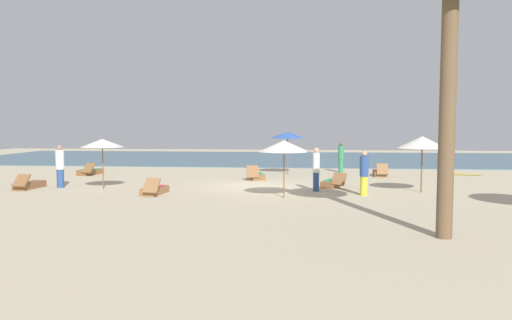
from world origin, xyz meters
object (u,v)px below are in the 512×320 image
Objects in this scene: umbrella_2 at (102,143)px; lounger_4 at (154,190)px; lounger_2 at (380,173)px; umbrella_0 at (284,146)px; person_0 at (60,166)px; person_1 at (316,169)px; surfboard at (460,174)px; lounger_5 at (257,176)px; umbrella_3 at (422,142)px; lounger_1 at (29,185)px; person_3 at (364,173)px; person_2 at (341,157)px; umbrella_1 at (288,135)px; lounger_0 at (333,183)px; lounger_3 at (90,171)px.

umbrella_2 is 1.23× the size of lounger_4.
umbrella_2 is at bearing -153.08° from lounger_2.
person_0 is at bearing 168.24° from umbrella_0.
person_1 is (6.37, 1.49, 0.76)m from lounger_4.
umbrella_2 is 9.05m from person_1.
surfboard is at bearing 44.70° from umbrella_0.
lounger_5 is (6.15, 4.32, -1.79)m from umbrella_2.
umbrella_3 reaches higher than lounger_2.
umbrella_3 reaches higher than lounger_1.
lounger_1 is 1.01× the size of lounger_5.
lounger_2 is 7.12m from person_1.
person_3 reaches higher than lounger_5.
lounger_5 is 5.90m from person_2.
lounger_1 reaches higher than surfboard.
lounger_4 is at bearing -121.41° from umbrella_1.
lounger_0 is at bearing 7.91° from lounger_1.
lounger_5 reaches higher than lounger_4.
person_2 is 6.45m from surfboard.
umbrella_1 is 3.47m from person_2.
lounger_2 is at bearing 96.66° from umbrella_3.
person_0 is at bearing 179.86° from umbrella_3.
surfboard is (20.25, 7.59, -0.13)m from lounger_1.
person_3 is (12.88, -1.14, -0.06)m from person_0.
person_2 is 0.99× the size of person_3.
umbrella_2 reaches higher than person_2.
lounger_2 is 12.50m from lounger_4.
umbrella_0 is 0.95× the size of umbrella_3.
lounger_3 is 5.39m from person_0.
lounger_2 is at bearing 17.76° from lounger_5.
umbrella_2 is 7.73m from lounger_5.
umbrella_0 is 1.20× the size of person_1.
lounger_4 is 5.03m from person_0.
lounger_3 is 0.99× the size of person_1.
person_2 is at bearing 73.58° from umbrella_0.
person_0 is (-11.84, -1.34, 0.76)m from lounger_0.
lounger_3 is at bearing 118.93° from umbrella_2.
lounger_2 is 6.69m from lounger_5.
umbrella_2 is 18.65m from surfboard.
lounger_3 is 13.24m from person_1.
person_3 is (3.07, 0.91, -1.07)m from umbrella_0.
umbrella_3 reaches higher than lounger_3.
umbrella_1 is at bearing 90.77° from umbrella_0.
umbrella_0 is at bearing -159.97° from umbrella_3.
lounger_2 is at bearing 76.46° from person_3.
surfboard is at bearing 53.15° from person_3.
person_2 is at bearing 21.57° from umbrella_1.
umbrella_0 is 1.24× the size of lounger_1.
person_2 is (1.63, 7.88, -0.06)m from person_1.
lounger_0 is 0.79× the size of surfboard.
umbrella_1 is 9.79m from lounger_4.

